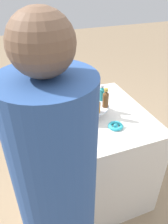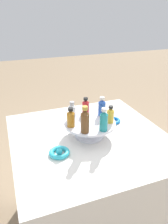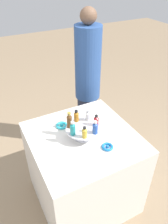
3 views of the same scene
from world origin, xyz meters
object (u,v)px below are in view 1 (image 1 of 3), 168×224
(bottle_teal, at_px, (102,93))
(bottle_blue, at_px, (78,94))
(bottle_gold, at_px, (90,92))
(bottle_amber, at_px, (97,106))
(bottle_clear, at_px, (83,106))
(bottle_brown, at_px, (106,98))
(bottle_red, at_px, (75,101))
(ribbon_bow_teal, at_px, (116,126))
(person_figure, at_px, (60,222))
(ribbon_bow_blue, at_px, (68,103))
(display_stand, at_px, (90,108))

(bottle_teal, bearing_deg, bottle_blue, -112.05)
(bottle_gold, xyz_separation_m, bottle_amber, (0.21, -0.03, 0.00))
(bottle_clear, xyz_separation_m, bottle_brown, (-0.01, 0.17, 0.02))
(bottle_red, distance_m, bottle_brown, 0.21)
(bottle_blue, distance_m, bottle_teal, 0.17)
(bottle_amber, height_order, ribbon_bow_teal, bottle_amber)
(person_figure, bearing_deg, bottle_clear, 2.48)
(bottle_amber, xyz_separation_m, person_figure, (0.60, -0.43, -0.11))
(ribbon_bow_blue, bearing_deg, person_figure, -19.38)
(bottle_gold, distance_m, person_figure, 0.93)
(bottle_red, relative_size, bottle_brown, 0.70)
(bottle_brown, bearing_deg, bottle_teal, 170.80)
(bottle_blue, distance_m, ribbon_bow_blue, 0.17)
(ribbon_bow_blue, bearing_deg, ribbon_bow_teal, 27.48)
(display_stand, relative_size, bottle_red, 2.83)
(bottle_clear, bearing_deg, bottle_blue, 170.80)
(bottle_clear, bearing_deg, bottle_red, -163.48)
(bottle_gold, distance_m, bottle_blue, 0.09)
(bottle_red, distance_m, bottle_amber, 0.17)
(bottle_clear, bearing_deg, bottle_teal, 119.37)
(bottle_gold, height_order, ribbon_bow_blue, bottle_gold)
(bottle_teal, bearing_deg, bottle_red, -86.34)
(bottle_clear, xyz_separation_m, ribbon_bow_blue, (-0.27, -0.02, -0.12))
(ribbon_bow_teal, bearing_deg, ribbon_bow_blue, -152.52)
(bottle_red, bearing_deg, bottle_blue, 145.09)
(bottle_gold, height_order, bottle_clear, bottle_clear)
(bottle_gold, xyz_separation_m, bottle_blue, (0.01, -0.09, 0.01))
(bottle_teal, bearing_deg, bottle_gold, -137.77)
(bottle_gold, bearing_deg, ribbon_bow_blue, -124.57)
(bottle_brown, bearing_deg, bottle_gold, -163.48)
(display_stand, bearing_deg, bottle_gold, 157.95)
(bottle_gold, distance_m, ribbon_bow_blue, 0.21)
(bottle_red, xyz_separation_m, person_figure, (0.72, -0.32, -0.11))
(bottle_teal, bearing_deg, ribbon_bow_teal, 0.06)
(bottle_clear, distance_m, ribbon_bow_teal, 0.25)
(bottle_teal, distance_m, person_figure, 0.91)
(display_stand, height_order, bottle_brown, bottle_brown)
(bottle_clear, distance_m, bottle_amber, 0.09)
(bottle_blue, xyz_separation_m, bottle_amber, (0.20, 0.06, -0.00))
(bottle_red, bearing_deg, bottle_clear, 16.52)
(ribbon_bow_teal, bearing_deg, bottle_amber, -133.44)
(bottle_brown, distance_m, person_figure, 0.83)
(bottle_clear, distance_m, ribbon_bow_blue, 0.30)
(display_stand, relative_size, bottle_teal, 2.29)
(bottle_brown, bearing_deg, person_figure, -38.19)
(bottle_teal, xyz_separation_m, person_figure, (0.74, -0.52, -0.12))
(display_stand, xyz_separation_m, bottle_gold, (-0.10, 0.04, 0.07))
(bottle_amber, xyz_separation_m, bottle_teal, (-0.14, 0.10, 0.01))
(bottle_teal, bearing_deg, bottle_amber, -34.91)
(bottle_blue, height_order, ribbon_bow_blue, bottle_blue)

